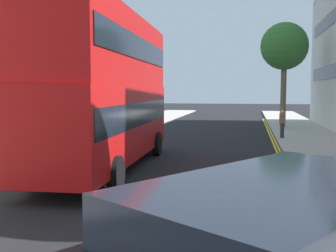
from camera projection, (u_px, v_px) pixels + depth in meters
sidewalk_left at (40, 152)px, 19.21m from camera, size 4.00×80.00×0.14m
kerb_line_outer at (289, 170)px, 15.15m from camera, size 0.10×56.00×0.01m
kerb_line_inner at (285, 170)px, 15.18m from camera, size 0.10×56.00×0.01m
double_decker_bus_away at (107, 87)px, 15.18m from camera, size 3.15×10.90×5.64m
pedestrian_far at (282, 123)px, 24.20m from camera, size 0.34×0.22×1.62m
street_tree_near at (284, 47)px, 31.20m from camera, size 3.54×3.54×7.83m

